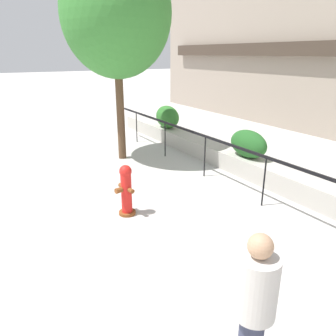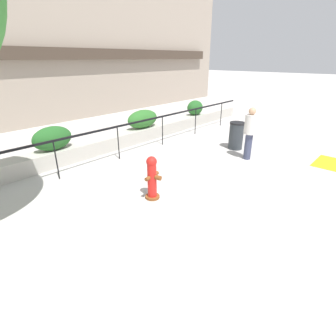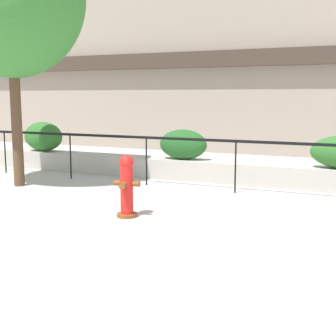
# 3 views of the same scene
# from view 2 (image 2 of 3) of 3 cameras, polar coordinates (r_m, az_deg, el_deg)

# --- Properties ---
(ground_plane) EXTENTS (120.00, 120.00, 0.00)m
(ground_plane) POSITION_cam_2_polar(r_m,az_deg,el_deg) (6.29, 18.65, -8.85)
(ground_plane) COLOR #BCB7B2
(building_facade) EXTENTS (30.00, 1.36, 8.00)m
(building_facade) POSITION_cam_2_polar(r_m,az_deg,el_deg) (14.81, -30.49, 23.18)
(building_facade) COLOR gray
(building_facade) RESTS_ON ground
(planter_wall_low) EXTENTS (18.00, 0.70, 0.50)m
(planter_wall_low) POSITION_cam_2_polar(r_m,az_deg,el_deg) (9.84, -14.57, 4.82)
(planter_wall_low) COLOR #B7B2A8
(planter_wall_low) RESTS_ON ground
(fence_railing_segment) EXTENTS (15.00, 0.05, 1.15)m
(fence_railing_segment) POSITION_cam_2_polar(r_m,az_deg,el_deg) (8.76, -10.97, 8.19)
(fence_railing_segment) COLOR black
(fence_railing_segment) RESTS_ON ground
(hedge_bush_1) EXTENTS (1.24, 0.60, 0.75)m
(hedge_bush_1) POSITION_cam_2_polar(r_m,az_deg,el_deg) (8.91, -23.87, 5.92)
(hedge_bush_1) COLOR #235B23
(hedge_bush_1) RESTS_ON planter_wall_low
(hedge_bush_2) EXTENTS (1.49, 0.70, 0.73)m
(hedge_bush_2) POSITION_cam_2_polar(r_m,az_deg,el_deg) (10.95, -5.53, 10.58)
(hedge_bush_2) COLOR #2D6B28
(hedge_bush_2) RESTS_ON planter_wall_low
(hedge_bush_3) EXTENTS (0.90, 0.70, 0.72)m
(hedge_bush_3) POSITION_cam_2_polar(r_m,az_deg,el_deg) (13.57, 5.90, 12.94)
(hedge_bush_3) COLOR #235B23
(hedge_bush_3) RESTS_ON planter_wall_low
(fire_hydrant) EXTENTS (0.48, 0.46, 1.08)m
(fire_hydrant) POSITION_cam_2_polar(r_m,az_deg,el_deg) (6.24, -3.48, -2.06)
(fire_hydrant) COLOR brown
(fire_hydrant) RESTS_ON ground
(pedestrian) EXTENTS (0.54, 0.54, 1.73)m
(pedestrian) POSITION_cam_2_polar(r_m,az_deg,el_deg) (9.04, 17.42, 7.80)
(pedestrian) COLOR #383D56
(pedestrian) RESTS_ON ground
(trash_bin) EXTENTS (0.55, 0.55, 1.01)m
(trash_bin) POSITION_cam_2_polar(r_m,az_deg,el_deg) (10.13, 14.60, 6.85)
(trash_bin) COLOR #2D3338
(trash_bin) RESTS_ON ground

